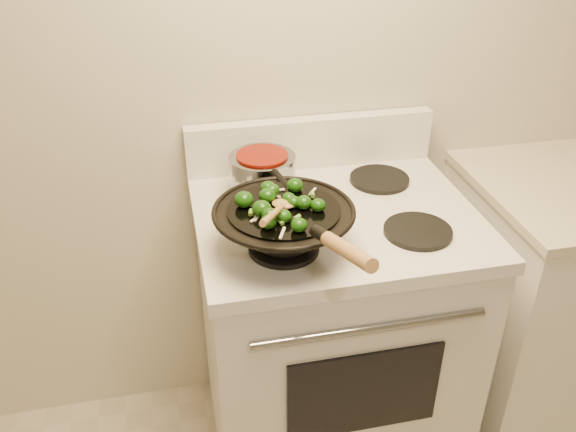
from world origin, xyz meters
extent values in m
plane|color=beige|center=(0.00, 1.50, 1.30)|extent=(3.50, 0.00, 3.50)
cube|color=silver|center=(-0.18, 1.17, 0.44)|extent=(0.76, 0.64, 0.88)
cube|color=silver|center=(-0.18, 1.17, 0.90)|extent=(0.78, 0.66, 0.04)
cube|color=silver|center=(-0.18, 1.47, 1.00)|extent=(0.78, 0.05, 0.16)
cylinder|color=gray|center=(-0.18, 0.84, 0.78)|extent=(0.60, 0.02, 0.02)
cube|color=black|center=(-0.18, 0.84, 0.55)|extent=(0.42, 0.01, 0.28)
cylinder|color=black|center=(-0.36, 1.02, 0.93)|extent=(0.18, 0.18, 0.01)
cylinder|color=black|center=(0.00, 1.02, 0.93)|extent=(0.18, 0.18, 0.01)
cylinder|color=black|center=(-0.36, 1.32, 0.93)|extent=(0.18, 0.18, 0.01)
cylinder|color=black|center=(0.00, 1.32, 0.93)|extent=(0.18, 0.18, 0.01)
cube|color=white|center=(0.69, 1.20, 0.44)|extent=(0.75, 0.60, 0.88)
torus|color=black|center=(-0.36, 1.02, 1.03)|extent=(0.35, 0.35, 0.01)
cylinder|color=black|center=(-0.36, 1.02, 1.04)|extent=(0.28, 0.28, 0.01)
cylinder|color=black|center=(-0.32, 0.83, 1.08)|extent=(0.04, 0.06, 0.04)
cylinder|color=#9A6C3C|center=(-0.29, 0.71, 1.11)|extent=(0.07, 0.19, 0.08)
ellipsoid|color=#113808|center=(-0.37, 0.96, 1.06)|extent=(0.04, 0.04, 0.03)
cylinder|color=#527B2C|center=(-0.36, 0.96, 1.05)|extent=(0.02, 0.02, 0.01)
ellipsoid|color=#113808|center=(-0.41, 0.94, 1.06)|extent=(0.04, 0.04, 0.03)
ellipsoid|color=#113808|center=(-0.31, 1.01, 1.06)|extent=(0.04, 0.04, 0.03)
ellipsoid|color=#113808|center=(-0.40, 0.98, 1.06)|extent=(0.04, 0.04, 0.03)
cylinder|color=#527B2C|center=(-0.39, 0.98, 1.05)|extent=(0.02, 0.02, 0.01)
ellipsoid|color=#113808|center=(-0.41, 1.00, 1.06)|extent=(0.05, 0.05, 0.04)
ellipsoid|color=#113808|center=(-0.33, 1.02, 1.05)|extent=(0.03, 0.03, 0.03)
ellipsoid|color=#113808|center=(-0.39, 1.06, 1.06)|extent=(0.04, 0.04, 0.04)
cylinder|color=#527B2C|center=(-0.38, 1.06, 1.05)|extent=(0.02, 0.01, 0.01)
ellipsoid|color=#113808|center=(-0.45, 1.05, 1.06)|extent=(0.05, 0.05, 0.04)
ellipsoid|color=#113808|center=(-0.37, 1.09, 1.06)|extent=(0.04, 0.04, 0.03)
ellipsoid|color=#113808|center=(-0.38, 1.10, 1.06)|extent=(0.04, 0.04, 0.03)
cylinder|color=#527B2C|center=(-0.37, 1.10, 1.05)|extent=(0.02, 0.02, 0.02)
ellipsoid|color=#113808|center=(-0.28, 0.99, 1.06)|extent=(0.04, 0.04, 0.03)
ellipsoid|color=#113808|center=(-0.34, 0.91, 1.06)|extent=(0.04, 0.04, 0.03)
ellipsoid|color=#113808|center=(-0.31, 1.10, 1.06)|extent=(0.04, 0.04, 0.04)
cylinder|color=#527B2C|center=(-0.30, 1.10, 1.05)|extent=(0.02, 0.02, 0.02)
ellipsoid|color=#113808|center=(-0.34, 1.04, 1.05)|extent=(0.03, 0.03, 0.03)
cube|color=silver|center=(-0.43, 0.99, 1.04)|extent=(0.02, 0.04, 0.00)
cube|color=silver|center=(-0.30, 1.03, 1.04)|extent=(0.02, 0.05, 0.00)
cube|color=silver|center=(-0.40, 0.98, 1.04)|extent=(0.03, 0.03, 0.00)
cube|color=silver|center=(-0.38, 1.00, 1.04)|extent=(0.04, 0.03, 0.00)
cube|color=silver|center=(-0.27, 1.08, 1.04)|extent=(0.03, 0.04, 0.00)
cube|color=silver|center=(-0.39, 1.10, 1.04)|extent=(0.02, 0.05, 0.00)
cube|color=silver|center=(-0.37, 1.10, 1.04)|extent=(0.01, 0.04, 0.00)
cube|color=silver|center=(-0.36, 1.11, 1.04)|extent=(0.04, 0.01, 0.00)
cube|color=silver|center=(-0.30, 1.02, 1.04)|extent=(0.04, 0.02, 0.00)
cube|color=silver|center=(-0.37, 1.09, 1.04)|extent=(0.03, 0.04, 0.00)
cube|color=silver|center=(-0.38, 0.91, 1.04)|extent=(0.02, 0.05, 0.00)
cube|color=silver|center=(-0.43, 0.98, 1.04)|extent=(0.03, 0.03, 0.00)
cylinder|color=#5C902E|center=(-0.34, 0.96, 1.05)|extent=(0.03, 0.02, 0.01)
cylinder|color=#5C902E|center=(-0.37, 1.10, 1.05)|extent=(0.01, 0.02, 0.01)
cylinder|color=#5C902E|center=(-0.36, 0.98, 1.05)|extent=(0.02, 0.03, 0.01)
cylinder|color=#5C902E|center=(-0.38, 0.95, 1.05)|extent=(0.02, 0.02, 0.01)
cylinder|color=#5C902E|center=(-0.34, 0.93, 1.05)|extent=(0.02, 0.02, 0.01)
cylinder|color=#5C902E|center=(-0.44, 1.01, 1.05)|extent=(0.02, 0.03, 0.02)
cylinder|color=#5C902E|center=(-0.27, 1.06, 1.05)|extent=(0.02, 0.03, 0.02)
sphere|color=beige|center=(-0.40, 1.05, 1.04)|extent=(0.01, 0.01, 0.01)
sphere|color=beige|center=(-0.35, 0.99, 1.04)|extent=(0.01, 0.01, 0.01)
sphere|color=beige|center=(-0.43, 1.02, 1.04)|extent=(0.01, 0.01, 0.01)
sphere|color=beige|center=(-0.38, 0.95, 1.04)|extent=(0.01, 0.01, 0.01)
ellipsoid|color=#9A6C3C|center=(-0.35, 1.03, 1.05)|extent=(0.07, 0.06, 0.02)
cylinder|color=#9A6C3C|center=(-0.40, 0.91, 1.09)|extent=(0.10, 0.22, 0.10)
cylinder|color=gray|center=(-0.36, 1.32, 0.99)|extent=(0.19, 0.19, 0.11)
cylinder|color=#620D04|center=(-0.36, 1.32, 1.04)|extent=(0.15, 0.15, 0.01)
cylinder|color=black|center=(-0.33, 1.17, 1.03)|extent=(0.04, 0.12, 0.02)
camera|label=1|loc=(-0.61, -0.23, 1.79)|focal=38.00mm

